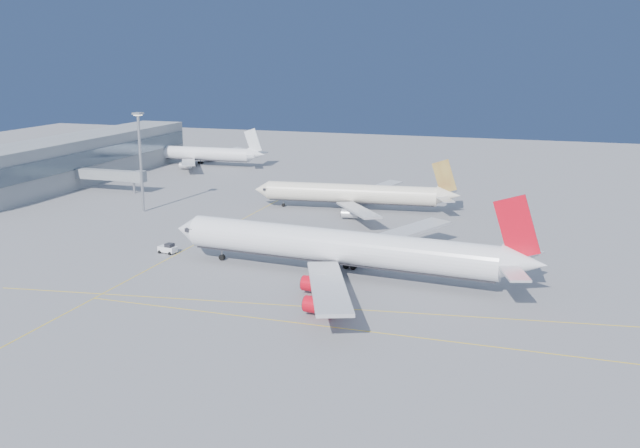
# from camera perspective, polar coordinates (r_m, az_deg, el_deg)

# --- Properties ---
(ground) EXTENTS (500.00, 500.00, 0.00)m
(ground) POSITION_cam_1_polar(r_m,az_deg,el_deg) (127.22, 1.12, -5.81)
(ground) COLOR slate
(ground) RESTS_ON ground
(terminal) EXTENTS (18.40, 110.00, 15.00)m
(terminal) POSITION_cam_1_polar(r_m,az_deg,el_deg) (252.06, -18.72, 4.97)
(terminal) COLOR gray
(terminal) RESTS_ON ground
(jet_bridge) EXTENTS (23.60, 3.60, 6.90)m
(jet_bridge) POSITION_cam_1_polar(r_m,az_deg,el_deg) (229.40, -16.20, 3.77)
(jet_bridge) COLOR gray
(jet_bridge) RESTS_ON ground
(taxiway_lines) EXTENTS (118.86, 140.00, 0.02)m
(taxiway_lines) POSITION_cam_1_polar(r_m,az_deg,el_deg) (137.54, -4.00, -4.33)
(taxiway_lines) COLOR yellow
(taxiway_lines) RESTS_ON ground
(airliner_virgin) EXTENTS (75.65, 67.71, 18.65)m
(airliner_virgin) POSITION_cam_1_polar(r_m,az_deg,el_deg) (137.02, 1.98, -1.92)
(airliner_virgin) COLOR white
(airliner_virgin) RESTS_ON ground
(airliner_etihad) EXTENTS (57.03, 52.41, 14.88)m
(airliner_etihad) POSITION_cam_1_polar(r_m,az_deg,el_deg) (194.85, 2.84, 2.43)
(airliner_etihad) COLOR beige
(airliner_etihad) RESTS_ON ground
(airliner_third) EXTENTS (55.06, 50.77, 14.78)m
(airliner_third) POSITION_cam_1_polar(r_m,az_deg,el_deg) (276.91, -9.81, 5.58)
(airliner_third) COLOR white
(airliner_third) RESTS_ON ground
(pushback_tug) EXTENTS (4.21, 2.92, 2.22)m
(pushback_tug) POSITION_cam_1_polar(r_m,az_deg,el_deg) (157.01, -12.07, -1.93)
(pushback_tug) COLOR white
(pushback_tug) RESTS_ON ground
(light_mast) EXTENTS (2.31, 2.31, 26.73)m
(light_mast) POSITION_cam_1_polar(r_m,az_deg,el_deg) (196.94, -14.19, 5.47)
(light_mast) COLOR gray
(light_mast) RESTS_ON ground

